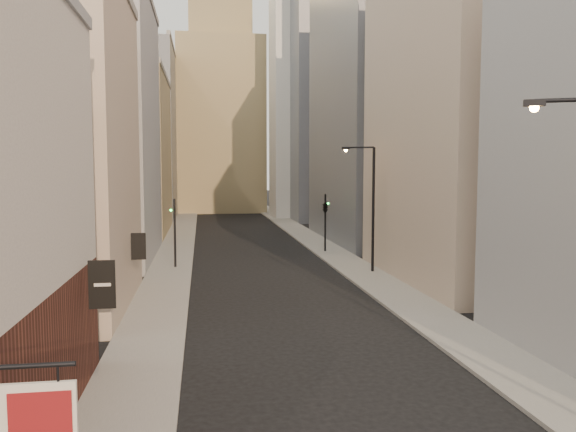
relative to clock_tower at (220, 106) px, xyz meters
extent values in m
cube|color=gray|center=(-5.50, -37.00, -17.56)|extent=(3.00, 140.00, 0.15)
cube|color=gray|center=(7.50, -37.00, -17.56)|extent=(3.00, 140.00, 0.15)
cube|color=beige|center=(-5.50, -89.00, -13.48)|extent=(1.60, 0.06, 1.10)
cube|color=maroon|center=(-5.10, -89.00, -13.33)|extent=(0.70, 0.10, 0.60)
cube|color=black|center=(-6.30, -78.00, -14.03)|extent=(0.80, 0.08, 1.50)
cube|color=black|center=(-6.30, -68.00, -14.23)|extent=(0.70, 0.08, 1.30)
cube|color=#BEA895|center=(-11.00, -66.00, -9.63)|extent=(8.00, 12.00, 16.00)
cube|color=#98989C|center=(-11.00, -50.00, -7.63)|extent=(8.00, 16.00, 20.00)
cube|color=#9A8761|center=(-11.00, -32.00, -9.13)|extent=(8.00, 18.00, 17.00)
cube|color=gray|center=(-11.00, -12.00, -5.63)|extent=(8.00, 20.00, 24.00)
cube|color=#BEA895|center=(13.00, -62.00, -7.63)|extent=(8.00, 16.00, 20.00)
cube|color=gray|center=(13.00, -42.00, -4.63)|extent=(8.00, 20.00, 26.00)
cube|color=gray|center=(19.00, -14.00, 7.37)|extent=(20.00, 22.00, 50.00)
cube|color=#9A8761|center=(0.00, 0.00, -3.63)|extent=(14.00, 14.00, 28.00)
cube|color=#9A8761|center=(0.00, 0.00, 13.37)|extent=(10.00, 10.00, 6.00)
cube|color=silver|center=(11.00, -14.00, -0.63)|extent=(8.00, 8.00, 34.00)
cylinder|color=black|center=(6.50, -81.99, -8.69)|extent=(1.85, 0.94, 0.12)
cube|color=black|center=(5.60, -81.57, -8.74)|extent=(0.59, 0.43, 0.18)
sphere|color=#EF9B3B|center=(5.60, -81.57, -8.87)|extent=(0.24, 0.24, 0.24)
cylinder|color=black|center=(8.22, -59.07, -13.35)|extent=(0.19, 0.19, 8.56)
cylinder|color=black|center=(7.33, -58.73, -9.07)|extent=(1.81, 0.80, 0.11)
cube|color=black|center=(6.45, -58.38, -9.12)|extent=(0.56, 0.39, 0.17)
sphere|color=#EF9B3B|center=(6.45, -58.38, -9.24)|extent=(0.23, 0.23, 0.23)
cylinder|color=black|center=(-5.17, -55.33, -15.13)|extent=(0.16, 0.16, 5.00)
imported|color=black|center=(-5.17, -55.33, -13.43)|extent=(0.38, 0.38, 1.13)
sphere|color=#19E533|center=(-5.42, -55.33, -13.43)|extent=(0.16, 0.16, 0.16)
cylinder|color=black|center=(7.05, -49.41, -15.13)|extent=(0.16, 0.16, 5.00)
imported|color=black|center=(7.05, -49.41, -13.43)|extent=(0.83, 0.83, 1.53)
sphere|color=#19E533|center=(7.30, -49.41, -13.43)|extent=(0.16, 0.16, 0.16)
camera|label=1|loc=(-3.23, -95.60, -10.49)|focal=35.00mm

